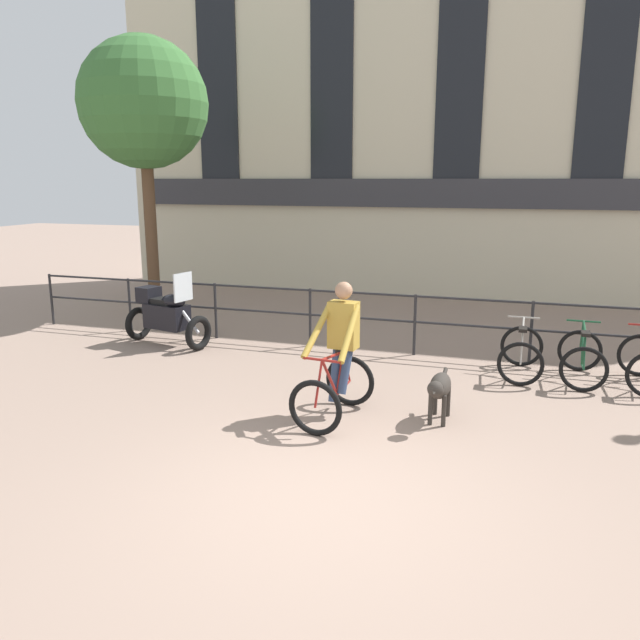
{
  "coord_description": "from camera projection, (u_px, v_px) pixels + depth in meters",
  "views": [
    {
      "loc": [
        1.63,
        -5.08,
        2.94
      ],
      "look_at": [
        -0.93,
        2.86,
        1.05
      ],
      "focal_mm": 35.0,
      "sensor_mm": 36.0,
      "label": 1
    }
  ],
  "objects": [
    {
      "name": "dog",
      "position": [
        439.0,
        388.0,
        7.63
      ],
      "size": [
        0.27,
        0.98,
        0.63
      ],
      "rotation": [
        0.0,
        0.0,
        -0.03
      ],
      "color": "#332D28",
      "rests_on": "ground_plane"
    },
    {
      "name": "parked_motorcycle",
      "position": [
        166.0,
        314.0,
        11.21
      ],
      "size": [
        1.69,
        0.96,
        1.35
      ],
      "rotation": [
        0.0,
        0.0,
        1.34
      ],
      "color": "black",
      "rests_on": "ground_plane"
    },
    {
      "name": "cyclist_with_bike",
      "position": [
        338.0,
        358.0,
        7.76
      ],
      "size": [
        0.81,
        1.24,
        1.7
      ],
      "rotation": [
        0.0,
        0.0,
        -0.11
      ],
      "color": "black",
      "rests_on": "ground_plane"
    },
    {
      "name": "building_facade",
      "position": [
        460.0,
        111.0,
        15.05
      ],
      "size": [
        18.0,
        0.72,
        9.11
      ],
      "color": "beige",
      "rests_on": "ground_plane"
    },
    {
      "name": "canal_railing",
      "position": [
        415.0,
        314.0,
        10.52
      ],
      "size": [
        15.05,
        0.05,
        1.05
      ],
      "color": "#232326",
      "rests_on": "ground_plane"
    },
    {
      "name": "tree_canalside_left",
      "position": [
        143.0,
        105.0,
        13.03
      ],
      "size": [
        2.7,
        2.7,
        5.84
      ],
      "color": "brown",
      "rests_on": "ground_plane"
    },
    {
      "name": "parked_bicycle_near_lamp",
      "position": [
        521.0,
        353.0,
        9.47
      ],
      "size": [
        0.67,
        1.12,
        0.86
      ],
      "rotation": [
        0.0,
        0.0,
        3.13
      ],
      "color": "black",
      "rests_on": "ground_plane"
    },
    {
      "name": "ground_plane",
      "position": [
        321.0,
        500.0,
        5.85
      ],
      "size": [
        60.0,
        60.0,
        0.0
      ],
      "primitive_type": "plane",
      "color": "gray"
    },
    {
      "name": "parked_bicycle_mid_left",
      "position": [
        582.0,
        358.0,
        9.21
      ],
      "size": [
        0.69,
        1.13,
        0.86
      ],
      "rotation": [
        0.0,
        0.0,
        3.12
      ],
      "color": "black",
      "rests_on": "ground_plane"
    }
  ]
}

